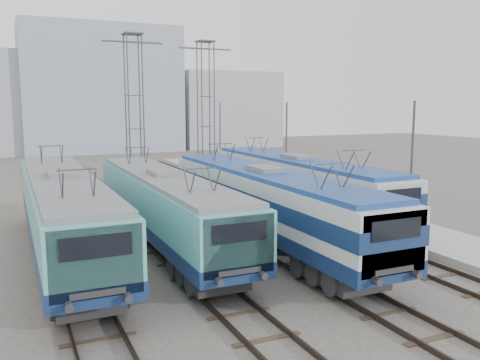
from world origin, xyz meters
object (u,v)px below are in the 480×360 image
locomotive_center_right (267,200)px  catenary_tower_west (134,107)px  catenary_tower_east (206,107)px  locomotive_center_left (165,204)px  mast_rear (220,142)px  locomotive_far_left (64,210)px  mast_mid (286,153)px  mast_front (411,175)px  locomotive_far_right (298,181)px

locomotive_center_right → catenary_tower_west: size_ratio=1.51×
catenary_tower_east → locomotive_center_left: bearing=-116.5°
locomotive_center_left → mast_rear: size_ratio=2.49×
locomotive_far_left → catenary_tower_west: 17.38m
mast_rear → mast_mid: bearing=-90.0°
mast_mid → mast_rear: 12.00m
locomotive_center_left → catenary_tower_west: (2.25, 15.58, 4.47)m
catenary_tower_east → mast_front: bearing=-84.5°
locomotive_center_right → mast_front: 7.00m
locomotive_center_right → mast_front: size_ratio=2.59×
mast_mid → locomotive_center_left: bearing=-145.1°
catenary_tower_east → mast_front: catenary_tower_east is taller
locomotive_center_left → mast_rear: mast_rear is taller
locomotive_far_left → catenary_tower_east: 22.31m
locomotive_far_right → catenary_tower_west: catenary_tower_west is taller
mast_rear → catenary_tower_east: bearing=-136.4°
locomotive_far_right → catenary_tower_west: 15.04m
locomotive_center_right → locomotive_far_left: bearing=168.2°
locomotive_far_left → locomotive_center_left: 4.50m
locomotive_far_right → mast_rear: bearing=83.7°
catenary_tower_west → catenary_tower_east: bearing=17.1°
catenary_tower_west → mast_mid: size_ratio=1.71×
locomotive_far_right → mast_front: mast_front is taller
catenary_tower_east → mast_rear: size_ratio=1.71×
locomotive_center_right → catenary_tower_east: (4.25, 19.29, 4.33)m
catenary_tower_west → mast_rear: size_ratio=1.71×
locomotive_center_left → mast_front: 11.79m
locomotive_center_right → locomotive_far_right: size_ratio=1.01×
locomotive_far_left → locomotive_far_right: locomotive_far_left is taller
mast_front → mast_rear: size_ratio=1.00×
mast_rear → catenary_tower_west: bearing=-155.1°
locomotive_center_left → locomotive_center_right: 4.82m
locomotive_far_right → mast_front: (1.85, -7.28, 1.20)m
locomotive_far_right → catenary_tower_east: bearing=91.0°
locomotive_center_right → mast_front: mast_front is taller
locomotive_far_left → mast_front: bearing=-16.7°
locomotive_far_left → mast_mid: (15.35, 7.41, 1.23)m
locomotive_far_right → mast_rear: (1.85, 16.72, 1.20)m
locomotive_center_left → locomotive_center_right: bearing=-20.9°
locomotive_far_left → mast_rear: mast_rear is taller
locomotive_center_left → mast_front: (10.85, -4.42, 1.32)m
locomotive_far_left → mast_rear: size_ratio=2.61×
mast_front → mast_mid: 12.00m
locomotive_center_left → catenary_tower_east: catenary_tower_east is taller
locomotive_far_left → locomotive_center_left: size_ratio=1.05×
locomotive_center_left → locomotive_center_right: locomotive_center_right is taller
locomotive_center_right → locomotive_far_right: 6.41m
locomotive_far_right → mast_mid: (1.85, 4.72, 1.20)m
locomotive_far_left → locomotive_center_right: size_ratio=1.01×
locomotive_far_left → mast_front: 16.07m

